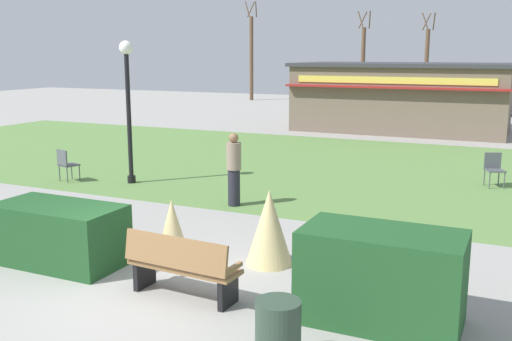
% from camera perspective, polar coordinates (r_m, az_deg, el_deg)
% --- Properties ---
extents(ground_plane, '(80.00, 80.00, 0.00)m').
position_cam_1_polar(ground_plane, '(8.83, -11.81, -11.92)').
color(ground_plane, '#999691').
extents(lawn_patch, '(36.00, 12.00, 0.01)m').
position_cam_1_polar(lawn_patch, '(18.18, 8.59, 0.27)').
color(lawn_patch, '#5B8442').
rests_on(lawn_patch, ground_plane).
extents(park_bench, '(1.73, 0.63, 0.95)m').
position_cam_1_polar(park_bench, '(8.51, -7.26, -9.19)').
color(park_bench, olive).
rests_on(park_bench, ground_plane).
extents(hedge_left, '(2.19, 1.10, 1.00)m').
position_cam_1_polar(hedge_left, '(10.32, -18.62, -5.89)').
color(hedge_left, '#1E4C23').
rests_on(hedge_left, ground_plane).
extents(hedge_right, '(2.05, 1.10, 1.24)m').
position_cam_1_polar(hedge_right, '(7.85, 12.07, -10.09)').
color(hedge_right, '#1E4C23').
rests_on(hedge_right, ground_plane).
extents(ornamental_grass_behind_left, '(0.79, 0.79, 1.27)m').
position_cam_1_polar(ornamental_grass_behind_left, '(9.71, 1.29, -5.53)').
color(ornamental_grass_behind_left, '#D1BC7F').
rests_on(ornamental_grass_behind_left, ground_plane).
extents(ornamental_grass_behind_right, '(0.58, 0.58, 1.04)m').
position_cam_1_polar(ornamental_grass_behind_right, '(10.12, -8.15, -5.63)').
color(ornamental_grass_behind_right, '#D1BC7F').
rests_on(ornamental_grass_behind_right, ground_plane).
extents(lamppost_mid, '(0.36, 0.36, 3.78)m').
position_cam_1_polar(lamppost_mid, '(15.92, -12.34, 7.28)').
color(lamppost_mid, black).
rests_on(lamppost_mid, ground_plane).
extents(trash_bin, '(0.52, 0.52, 0.75)m').
position_cam_1_polar(trash_bin, '(6.83, 2.16, -15.45)').
color(trash_bin, '#2D4233').
rests_on(trash_bin, ground_plane).
extents(food_kiosk, '(9.41, 5.39, 3.03)m').
position_cam_1_polar(food_kiosk, '(27.60, 14.03, 6.98)').
color(food_kiosk, '#6B5B4C').
rests_on(food_kiosk, ground_plane).
extents(cafe_chair_west, '(0.58, 0.58, 0.89)m').
position_cam_1_polar(cafe_chair_west, '(16.58, 22.11, 0.33)').
color(cafe_chair_west, '#4C5156').
rests_on(cafe_chair_west, ground_plane).
extents(cafe_chair_east, '(0.54, 0.54, 0.89)m').
position_cam_1_polar(cafe_chair_east, '(16.78, -17.99, 0.73)').
color(cafe_chair_east, '#4C5156').
rests_on(cafe_chair_east, ground_plane).
extents(person_strolling, '(0.34, 0.34, 1.69)m').
position_cam_1_polar(person_strolling, '(13.37, -2.17, 0.15)').
color(person_strolling, '#23232D').
rests_on(person_strolling, ground_plane).
extents(parked_car_west_slot, '(4.27, 2.20, 1.20)m').
position_cam_1_polar(parked_car_west_slot, '(37.75, 8.19, 6.94)').
color(parked_car_west_slot, '#B7BABF').
rests_on(parked_car_west_slot, ground_plane).
extents(parked_car_center_slot, '(4.20, 2.06, 1.20)m').
position_cam_1_polar(parked_car_center_slot, '(36.61, 15.93, 6.49)').
color(parked_car_center_slot, navy).
rests_on(parked_car_center_slot, ground_plane).
extents(parked_car_east_slot, '(4.36, 2.37, 1.20)m').
position_cam_1_polar(parked_car_east_slot, '(36.19, 22.99, 5.98)').
color(parked_car_east_slot, black).
rests_on(parked_car_east_slot, ground_plane).
extents(tree_left_bg, '(0.91, 0.96, 6.08)m').
position_cam_1_polar(tree_left_bg, '(41.45, 16.21, 9.81)').
color(tree_left_bg, brown).
rests_on(tree_left_bg, ground_plane).
extents(tree_right_bg, '(0.91, 0.96, 7.17)m').
position_cam_1_polar(tree_right_bg, '(44.28, -0.45, 11.02)').
color(tree_right_bg, brown).
rests_on(tree_right_bg, ground_plane).
extents(tree_center_bg, '(0.91, 0.96, 6.19)m').
position_cam_1_polar(tree_center_bg, '(40.53, 10.34, 10.13)').
color(tree_center_bg, brown).
rests_on(tree_center_bg, ground_plane).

